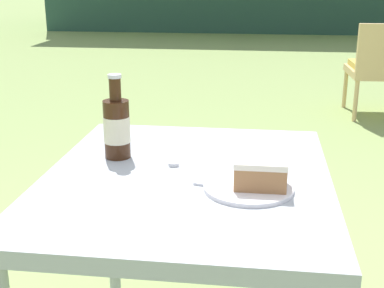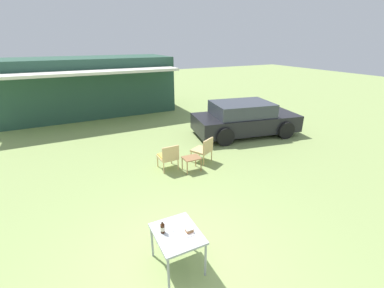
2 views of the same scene
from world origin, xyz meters
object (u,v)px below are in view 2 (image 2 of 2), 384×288
cake_on_plate (189,231)px  wicker_chair_cushioned (168,156)px  wicker_chair_plain (204,149)px  cola_bottle_near (163,228)px  garden_side_table (192,159)px  patio_table (177,236)px  parked_car (244,119)px

cake_on_plate → wicker_chair_cushioned: bearing=73.8°
wicker_chair_plain → cola_bottle_near: (-2.63, -3.32, 0.35)m
garden_side_table → wicker_chair_cushioned: bearing=148.0°
garden_side_table → cola_bottle_near: cola_bottle_near is taller
wicker_chair_cushioned → wicker_chair_plain: size_ratio=1.00×
patio_table → cola_bottle_near: size_ratio=3.73×
garden_side_table → patio_table: (-1.80, -3.07, 0.27)m
garden_side_table → patio_table: bearing=-120.3°
parked_car → garden_side_table: size_ratio=8.73×
parked_car → garden_side_table: bearing=-140.2°
cake_on_plate → parked_car: bearing=45.4°
wicker_chair_plain → garden_side_table: size_ratio=1.59×
wicker_chair_cushioned → garden_side_table: bearing=145.6°
wicker_chair_plain → garden_side_table: 0.72m
patio_table → cake_on_plate: cake_on_plate is taller
parked_car → cake_on_plate: 7.14m
wicker_chair_cushioned → cake_on_plate: size_ratio=3.79×
patio_table → wicker_chair_plain: bearing=54.9°
garden_side_table → patio_table: 3.57m
patio_table → cake_on_plate: bearing=-24.9°
parked_car → patio_table: size_ratio=5.12×
wicker_chair_plain → cake_on_plate: 4.18m
garden_side_table → cake_on_plate: (-1.62, -3.15, 0.37)m
patio_table → cola_bottle_near: cola_bottle_near is taller
patio_table → cake_on_plate: size_ratio=4.07×
garden_side_table → cake_on_plate: cake_on_plate is taller
cola_bottle_near → wicker_chair_cushioned: bearing=67.1°
parked_car → garden_side_table: parked_car is taller
wicker_chair_cushioned → wicker_chair_plain: 1.21m
wicker_chair_cushioned → wicker_chair_plain: bearing=177.0°
wicker_chair_cushioned → cola_bottle_near: bearing=64.7°
garden_side_table → wicker_chair_plain: bearing=30.2°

